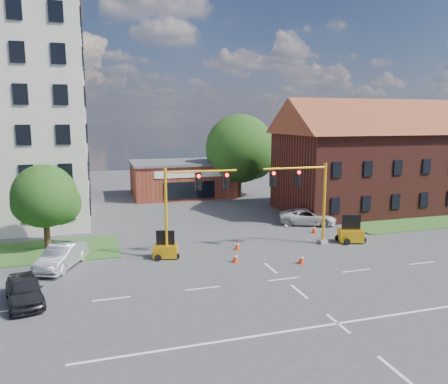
# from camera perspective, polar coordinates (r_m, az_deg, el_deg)

# --- Properties ---
(ground) EXTENTS (120.00, 120.00, 0.00)m
(ground) POSITION_cam_1_polar(r_m,az_deg,el_deg) (26.77, 7.82, -11.19)
(ground) COLOR #414143
(ground) RESTS_ON ground
(grass_verge_ne) EXTENTS (14.00, 4.00, 0.08)m
(grass_verge_ne) POSITION_cam_1_polar(r_m,az_deg,el_deg) (43.73, 24.60, -3.75)
(grass_verge_ne) COLOR #2D5821
(grass_verge_ne) RESTS_ON ground
(lane_markings) EXTENTS (60.00, 36.00, 0.01)m
(lane_markings) POSITION_cam_1_polar(r_m,az_deg,el_deg) (24.28, 10.86, -13.49)
(lane_markings) COLOR white
(lane_markings) RESTS_ON ground
(brick_shop) EXTENTS (12.40, 8.40, 4.30)m
(brick_shop) POSITION_cam_1_polar(r_m,az_deg,el_deg) (54.22, -5.48, 1.78)
(brick_shop) COLOR maroon
(brick_shop) RESTS_ON ground
(townhouse_row) EXTENTS (21.00, 11.00, 11.50)m
(townhouse_row) POSITION_cam_1_polar(r_m,az_deg,el_deg) (48.26, 19.59, 4.82)
(townhouse_row) COLOR #552119
(townhouse_row) RESTS_ON ground
(tree_large) EXTENTS (8.67, 8.26, 10.05)m
(tree_large) POSITION_cam_1_polar(r_m,az_deg,el_deg) (52.90, 2.50, 5.44)
(tree_large) COLOR #311F12
(tree_large) RESTS_ON ground
(tree_nw_front) EXTENTS (4.80, 4.57, 6.26)m
(tree_nw_front) POSITION_cam_1_polar(r_m,az_deg,el_deg) (33.87, -21.99, -0.74)
(tree_nw_front) COLOR #311F12
(tree_nw_front) RESTS_ON ground
(signal_mast_west) EXTENTS (5.30, 0.60, 6.20)m
(signal_mast_west) POSITION_cam_1_polar(r_m,az_deg,el_deg) (29.87, -4.50, -1.13)
(signal_mast_west) COLOR gray
(signal_mast_west) RESTS_ON ground
(signal_mast_east) EXTENTS (5.30, 0.60, 6.20)m
(signal_mast_east) POSITION_cam_1_polar(r_m,az_deg,el_deg) (32.83, 10.51, -0.30)
(signal_mast_east) COLOR gray
(signal_mast_east) RESTS_ON ground
(trailer_west) EXTENTS (1.86, 1.50, 1.84)m
(trailer_west) POSITION_cam_1_polar(r_m,az_deg,el_deg) (30.42, -7.64, -7.48)
(trailer_west) COLOR yellow
(trailer_west) RESTS_ON ground
(trailer_east) EXTENTS (2.10, 1.73, 2.06)m
(trailer_east) POSITION_cam_1_polar(r_m,az_deg,el_deg) (35.22, 16.22, -5.30)
(trailer_east) COLOR yellow
(trailer_east) RESTS_ON ground
(cone_a) EXTENTS (0.40, 0.40, 0.70)m
(cone_a) POSITION_cam_1_polar(r_m,az_deg,el_deg) (29.35, 1.52, -8.52)
(cone_a) COLOR #FF380D
(cone_a) RESTS_ON ground
(cone_b) EXTENTS (0.40, 0.40, 0.70)m
(cone_b) POSITION_cam_1_polar(r_m,az_deg,el_deg) (32.06, 1.75, -6.95)
(cone_b) COLOR #FF380D
(cone_b) RESTS_ON ground
(cone_c) EXTENTS (0.40, 0.40, 0.70)m
(cone_c) POSITION_cam_1_polar(r_m,az_deg,el_deg) (29.50, 10.10, -8.57)
(cone_c) COLOR #FF380D
(cone_c) RESTS_ON ground
(cone_d) EXTENTS (0.40, 0.40, 0.70)m
(cone_d) POSITION_cam_1_polar(r_m,az_deg,el_deg) (37.34, 11.71, -4.77)
(cone_d) COLOR #FF380D
(cone_d) RESTS_ON ground
(pickup_white) EXTENTS (5.56, 4.23, 1.40)m
(pickup_white) POSITION_cam_1_polar(r_m,az_deg,el_deg) (40.14, 10.89, -3.21)
(pickup_white) COLOR silver
(pickup_white) RESTS_ON ground
(sedan_dark) EXTENTS (2.56, 4.49, 1.44)m
(sedan_dark) POSITION_cam_1_polar(r_m,az_deg,el_deg) (25.26, -24.64, -11.55)
(sedan_dark) COLOR black
(sedan_dark) RESTS_ON ground
(sedan_silver_front) EXTENTS (3.36, 4.94, 1.54)m
(sedan_silver_front) POSITION_cam_1_polar(r_m,az_deg,el_deg) (30.01, -20.43, -7.86)
(sedan_silver_front) COLOR #B4B6BC
(sedan_silver_front) RESTS_ON ground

